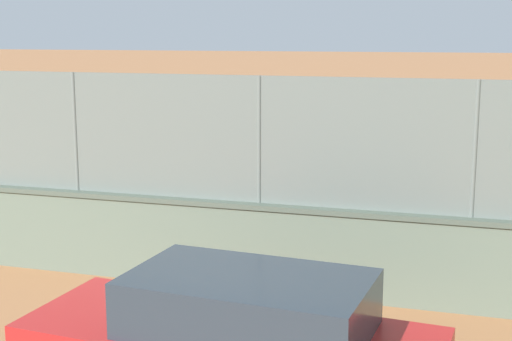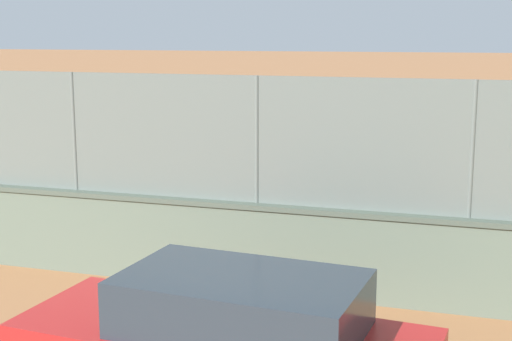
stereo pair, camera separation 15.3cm
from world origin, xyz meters
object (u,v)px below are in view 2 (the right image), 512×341
at_px(player_at_service_line, 468,171).
at_px(spare_ball_by_wall, 325,254).
at_px(sports_ball, 147,180).
at_px(parked_car_red, 228,341).
at_px(player_near_wall_returning, 165,174).

relative_size(player_at_service_line, spare_ball_by_wall, 13.41).
distance_m(sports_ball, parked_car_red, 8.39).
height_order(sports_ball, parked_car_red, parked_car_red).
height_order(player_at_service_line, sports_ball, player_at_service_line).
bearing_deg(player_near_wall_returning, sports_ball, 88.02).
bearing_deg(parked_car_red, player_near_wall_returning, -63.47).
xyz_separation_m(player_near_wall_returning, parked_car_red, (-4.12, 8.25, -0.09)).
distance_m(player_near_wall_returning, spare_ball_by_wall, 4.88).
bearing_deg(sports_ball, player_near_wall_returning, -91.98).
relative_size(player_near_wall_returning, spare_ball_by_wall, 13.74).
xyz_separation_m(sports_ball, spare_ball_by_wall, (-4.19, 1.46, -0.87)).
bearing_deg(sports_ball, player_at_service_line, -154.05).
relative_size(sports_ball, parked_car_red, 0.02).
distance_m(player_at_service_line, spare_ball_by_wall, 5.43).
bearing_deg(spare_ball_by_wall, player_near_wall_returning, -30.21).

